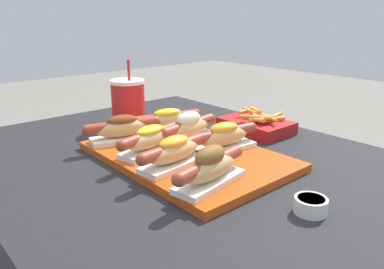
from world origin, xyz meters
name	(u,v)px	position (x,y,z in m)	size (l,w,h in m)	color
serving_tray	(186,156)	(0.03, 0.00, 0.77)	(0.47, 0.32, 0.02)	#CC4C14
hot_dog_0	(122,128)	(-0.14, -0.07, 0.81)	(0.10, 0.20, 0.07)	white
hot_dog_1	(150,139)	(-0.03, -0.06, 0.81)	(0.09, 0.20, 0.06)	white
hot_dog_2	(174,152)	(0.07, -0.07, 0.81)	(0.08, 0.20, 0.07)	white
hot_dog_3	(210,167)	(0.19, -0.08, 0.81)	(0.09, 0.20, 0.08)	white
hot_dog_4	(168,120)	(-0.13, 0.07, 0.81)	(0.10, 0.20, 0.06)	white
hot_dog_5	(189,128)	(-0.03, 0.06, 0.81)	(0.08, 0.20, 0.08)	white
hot_dog_6	(224,137)	(0.07, 0.08, 0.81)	(0.08, 0.20, 0.07)	white
sauce_bowl	(310,205)	(0.36, 0.00, 0.77)	(0.06, 0.06, 0.03)	silver
drink_cup	(128,103)	(-0.30, 0.05, 0.83)	(0.10, 0.10, 0.20)	red
fries_basket	(256,125)	(-0.01, 0.30, 0.78)	(0.20, 0.14, 0.06)	#B21919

